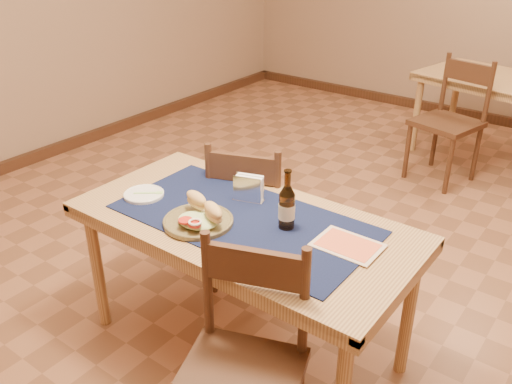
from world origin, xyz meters
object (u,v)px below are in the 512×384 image
Objects in this scene: chair_main_near at (243,367)px; sandwich_plate at (200,217)px; main_table at (243,235)px; chair_main_far at (251,212)px; beer_bottle at (287,207)px; napkin_holder at (249,189)px.

chair_main_near is 0.71m from sandwich_plate.
chair_main_far is at bearing 123.17° from main_table.
main_table is 0.28m from beer_bottle.
napkin_holder is (-0.49, 0.68, 0.32)m from chair_main_near.
chair_main_far is 0.48m from napkin_holder.
sandwich_plate is at bearing -147.16° from beer_bottle.
chair_main_far reaches higher than main_table.
napkin_holder is (-0.29, 0.10, -0.04)m from beer_bottle.
chair_main_near reaches higher than main_table.
chair_main_near is at bearing -52.40° from main_table.
chair_main_far is at bearing 125.63° from chair_main_near.
main_table is at bearing -61.00° from napkin_holder.
napkin_holder is (0.21, -0.29, 0.33)m from chair_main_far.
main_table is 4.96× the size of sandwich_plate.
chair_main_far is at bearing 105.63° from sandwich_plate.
main_table is 0.56m from chair_main_far.
beer_bottle reaches higher than main_table.
sandwich_plate is (-0.53, 0.37, 0.29)m from chair_main_near.
beer_bottle is (0.20, 0.05, 0.19)m from main_table.
chair_main_far is 0.73m from beer_bottle.
napkin_holder reaches higher than main_table.
napkin_holder is (-0.09, 0.16, 0.15)m from main_table.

